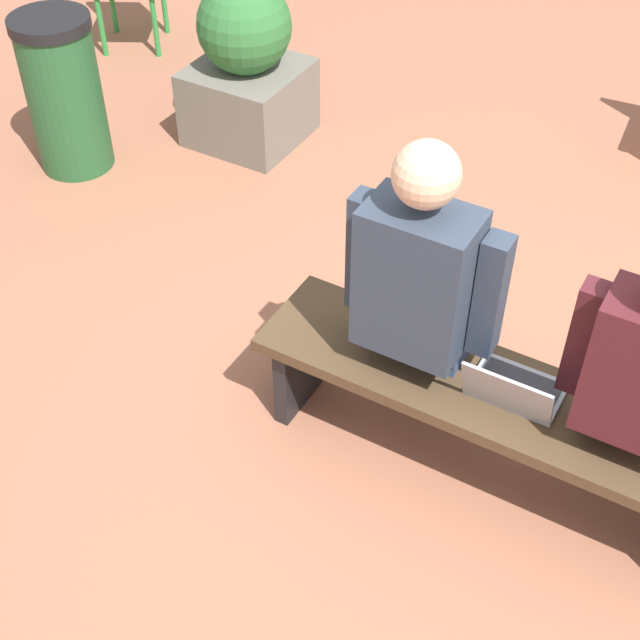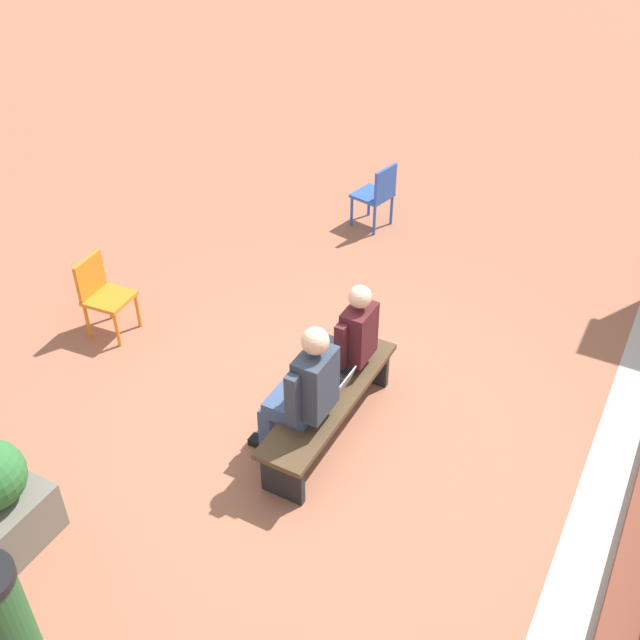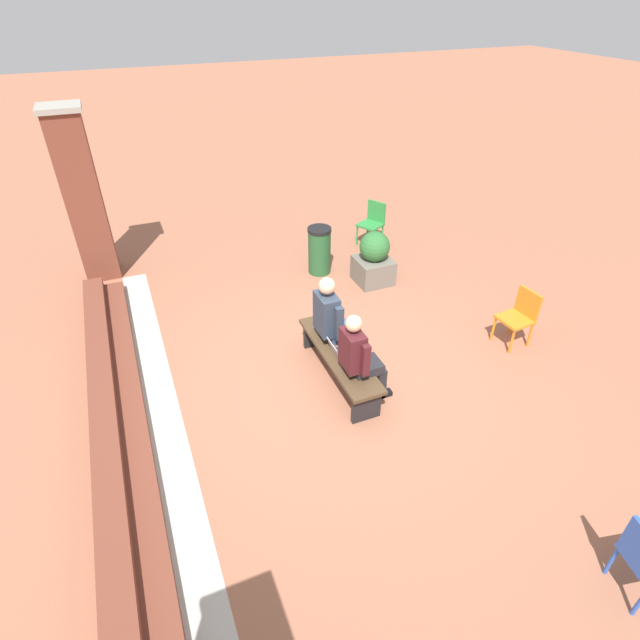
{
  "view_description": "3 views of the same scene",
  "coord_description": "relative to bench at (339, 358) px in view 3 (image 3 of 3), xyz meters",
  "views": [
    {
      "loc": [
        -0.48,
        2.09,
        2.77
      ],
      "look_at": [
        0.54,
        0.32,
        0.88
      ],
      "focal_mm": 50.0,
      "sensor_mm": 36.0,
      "label": 1
    },
    {
      "loc": [
        4.23,
        2.09,
        4.72
      ],
      "look_at": [
        -0.54,
        -0.49,
        0.71
      ],
      "focal_mm": 42.0,
      "sensor_mm": 36.0,
      "label": 2
    },
    {
      "loc": [
        -4.54,
        2.09,
        4.46
      ],
      "look_at": [
        0.02,
        0.2,
        1.04
      ],
      "focal_mm": 28.0,
      "sensor_mm": 36.0,
      "label": 3
    }
  ],
  "objects": [
    {
      "name": "litter_bin",
      "position": [
        2.81,
        -0.88,
        0.08
      ],
      "size": [
        0.42,
        0.42,
        0.86
      ],
      "color": "#23562D",
      "rests_on": "ground"
    },
    {
      "name": "plastic_chair_near_bench_right",
      "position": [
        -0.23,
        -2.72,
        0.13
      ],
      "size": [
        0.46,
        0.46,
        0.84
      ],
      "color": "orange",
      "rests_on": "ground"
    },
    {
      "name": "planter",
      "position": [
        2.13,
        -1.62,
        0.08
      ],
      "size": [
        0.6,
        0.6,
        0.94
      ],
      "color": "#6B665B",
      "rests_on": "ground"
    },
    {
      "name": "concrete_strip",
      "position": [
        0.0,
        2.27,
        -0.35
      ],
      "size": [
        7.89,
        0.4,
        0.01
      ],
      "primitive_type": "cube",
      "color": "#B7B2A8",
      "rests_on": "ground"
    },
    {
      "name": "plastic_chair_far_right",
      "position": [
        3.52,
        -2.31,
        0.13
      ],
      "size": [
        0.57,
        0.57,
        0.84
      ],
      "color": "#2D893D",
      "rests_on": "ground"
    },
    {
      "name": "brick_pillar_right_of_steps",
      "position": [
        4.24,
        2.75,
        1.1
      ],
      "size": [
        0.64,
        0.64,
        2.88
      ],
      "color": "brown",
      "rests_on": "ground"
    },
    {
      "name": "person_student",
      "position": [
        -0.45,
        -0.06,
        0.34
      ],
      "size": [
        0.52,
        0.65,
        1.3
      ],
      "color": "#232328",
      "rests_on": "ground"
    },
    {
      "name": "ground_plane",
      "position": [
        -0.05,
        0.07,
        -0.35
      ],
      "size": [
        60.0,
        60.0,
        0.0
      ],
      "primitive_type": "plane",
      "color": "#9E6047"
    },
    {
      "name": "laptop",
      "position": [
        -0.06,
        0.01,
        0.15
      ],
      "size": [
        0.32,
        0.29,
        0.21
      ],
      "color": "#9EA0A5",
      "rests_on": "bench"
    },
    {
      "name": "person_adult",
      "position": [
        0.33,
        -0.07,
        0.38
      ],
      "size": [
        0.56,
        0.71,
        1.38
      ],
      "color": "#384C75",
      "rests_on": "ground"
    },
    {
      "name": "brick_steps",
      "position": [
        0.0,
        2.82,
        -0.23
      ],
      "size": [
        7.09,
        0.6,
        0.3
      ],
      "color": "brown",
      "rests_on": "ground"
    },
    {
      "name": "bench",
      "position": [
        0.0,
        0.0,
        0.0
      ],
      "size": [
        1.8,
        0.44,
        0.45
      ],
      "color": "#4C3823",
      "rests_on": "ground"
    }
  ]
}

